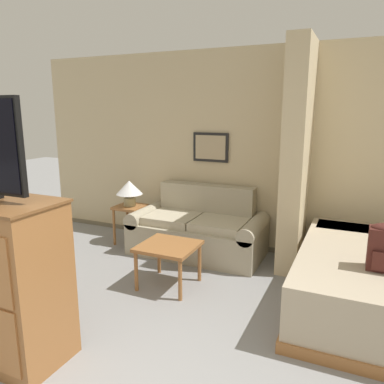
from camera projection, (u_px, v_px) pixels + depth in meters
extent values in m
cube|color=#CCB78E|center=(244.00, 151.00, 4.89)|extent=(6.29, 0.12, 2.60)
cube|color=#70644E|center=(240.00, 245.00, 5.10)|extent=(6.29, 0.02, 0.06)
cube|color=black|center=(211.00, 147.00, 4.99)|extent=(0.50, 0.02, 0.39)
cube|color=tan|center=(210.00, 147.00, 4.98)|extent=(0.43, 0.01, 0.32)
cube|color=#CCB78E|center=(296.00, 158.00, 4.23)|extent=(0.24, 0.71, 2.60)
cube|color=tan|center=(197.00, 239.00, 4.84)|extent=(1.31, 0.84, 0.40)
cube|color=tan|center=(207.00, 201.00, 5.04)|extent=(1.31, 0.20, 0.45)
cube|color=tan|center=(147.00, 231.00, 5.15)|extent=(0.19, 0.84, 0.40)
cylinder|color=tan|center=(147.00, 214.00, 5.09)|extent=(0.21, 0.84, 0.21)
cube|color=tan|center=(254.00, 247.00, 4.54)|extent=(0.19, 0.84, 0.40)
cylinder|color=tan|center=(254.00, 228.00, 4.49)|extent=(0.21, 0.84, 0.21)
cube|color=#BAAF94|center=(173.00, 218.00, 4.88)|extent=(0.63, 0.60, 0.10)
cube|color=#BAAF94|center=(220.00, 224.00, 4.62)|extent=(0.63, 0.60, 0.10)
cube|color=#996033|center=(168.00, 246.00, 3.90)|extent=(0.58, 0.56, 0.04)
cylinder|color=#996033|center=(136.00, 271.00, 3.84)|extent=(0.04, 0.04, 0.42)
cylinder|color=#996033|center=(180.00, 280.00, 3.64)|extent=(0.04, 0.04, 0.42)
cylinder|color=#996033|center=(159.00, 255.00, 4.27)|extent=(0.04, 0.04, 0.42)
cylinder|color=#996033|center=(200.00, 262.00, 4.06)|extent=(0.04, 0.04, 0.42)
cube|color=#996033|center=(130.00, 207.00, 5.17)|extent=(0.38, 0.38, 0.04)
cylinder|color=#996033|center=(114.00, 227.00, 5.15)|extent=(0.04, 0.04, 0.50)
cylinder|color=#996033|center=(134.00, 230.00, 5.02)|extent=(0.04, 0.04, 0.50)
cylinder|color=#996033|center=(127.00, 221.00, 5.43)|extent=(0.04, 0.04, 0.50)
cylinder|color=#996033|center=(147.00, 224.00, 5.30)|extent=(0.04, 0.04, 0.50)
cylinder|color=tan|center=(130.00, 202.00, 5.15)|extent=(0.17, 0.17, 0.11)
cylinder|color=tan|center=(130.00, 196.00, 5.13)|extent=(0.02, 0.02, 0.05)
cone|color=silver|center=(129.00, 187.00, 5.11)|extent=(0.36, 0.36, 0.19)
cube|color=#996033|center=(379.00, 306.00, 3.47)|extent=(1.50, 2.05, 0.10)
cube|color=tan|center=(383.00, 279.00, 3.41)|extent=(1.46, 2.01, 0.45)
cube|color=white|center=(381.00, 235.00, 4.07)|extent=(1.34, 0.36, 0.10)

